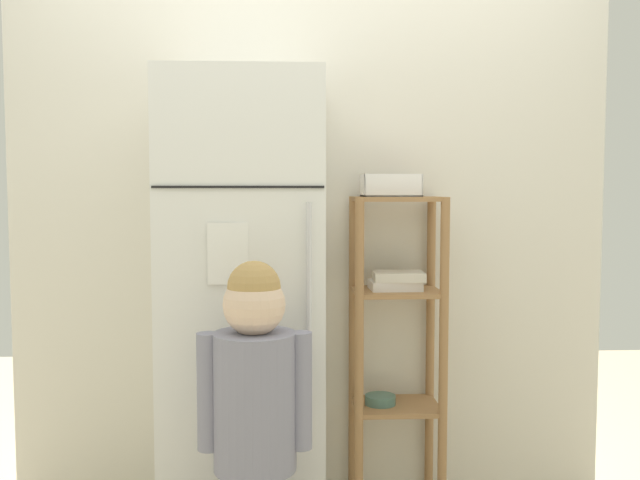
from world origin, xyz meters
name	(u,v)px	position (x,y,z in m)	size (l,w,h in m)	color
kitchen_wall_back	(311,238)	(0.00, 0.33, 1.13)	(2.51, 0.03, 2.26)	silver
refrigerator	(245,310)	(-0.26, 0.02, 0.88)	(0.59, 0.60, 1.76)	white
child_standing	(255,400)	(-0.20, -0.47, 0.68)	(0.36, 0.27, 1.12)	#3C3348
pantry_shelf_unit	(396,327)	(0.34, 0.16, 0.78)	(0.37, 0.29, 1.31)	#9E7247
fruit_bin	(392,186)	(0.32, 0.17, 1.35)	(0.23, 0.16, 0.09)	white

